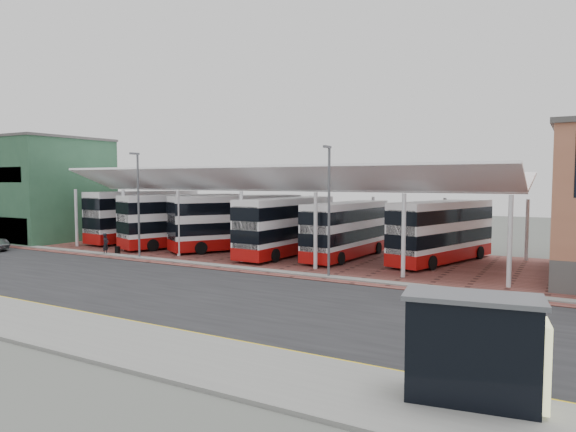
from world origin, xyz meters
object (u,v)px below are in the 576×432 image
Objects in this scene: bus_1 at (183,221)px; bus_4 at (347,230)px; pedestrian at (106,244)px; bus_2 at (236,223)px; bus_0 at (144,216)px; bus_5 at (442,232)px; bus_shelter at (485,340)px; bus_3 at (286,227)px.

bus_4 is (15.53, 0.89, -0.20)m from bus_1.
bus_2 is at bearing -60.30° from pedestrian.
bus_2 is 6.38× the size of pedestrian.
bus_0 is 1.10× the size of bus_2.
bus_1 is at bearing -157.74° from bus_5.
bus_2 is 10.03m from bus_4.
bus_4 is at bearing -152.20° from bus_5.
bus_0 reaches higher than bus_2.
bus_5 reaches higher than bus_shelter.
bus_shelter is at bearing -58.25° from bus_5.
bus_4 is at bearing 111.59° from bus_shelter.
bus_0 is 28.55m from bus_5.
bus_1 is 10.81m from bus_3.
bus_4 is 6.98m from bus_5.
bus_0 is 6.33m from bus_1.
bus_4 is at bearing -80.84° from pedestrian.
bus_4 reaches higher than pedestrian.
bus_0 is 1.08× the size of bus_3.
bus_4 is at bearing 35.01° from bus_2.
bus_2 reaches higher than bus_5.
bus_shelter is at bearing -130.36° from pedestrian.
bus_5 is (16.86, 1.80, -0.11)m from bus_2.
bus_1 is 22.49m from bus_5.
bus_0 reaches higher than bus_3.
bus_shelter is at bearing -46.83° from bus_3.
bus_0 reaches higher than bus_1.
bus_1 reaches higher than bus_shelter.
bus_2 is 5.33m from bus_3.
pedestrian is (-24.36, -9.23, -1.35)m from bus_5.
bus_1 is 36.06m from bus_shelter.
bus_2 is 2.89× the size of bus_shelter.
pedestrian is at bearing -148.93° from bus_3.
bus_3 is at bearing 25.92° from bus_2.
bus_1 is at bearing 134.10° from bus_shelter.
pedestrian is at bearing -152.19° from bus_4.
bus_3 is at bearing -163.85° from bus_4.
bus_shelter is (23.36, -22.04, -0.44)m from bus_2.
bus_2 reaches higher than pedestrian.
bus_3 is 14.56m from pedestrian.
bus_0 is at bearing 137.56° from bus_shelter.
bus_3 is 11.81m from bus_5.
pedestrian is (-17.51, -7.86, -1.26)m from bus_4.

